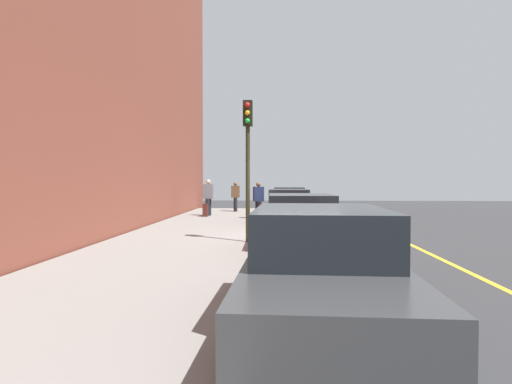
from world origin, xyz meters
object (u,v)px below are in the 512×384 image
Objects in this scene: rolling_suitcase at (205,210)px; traffic_light_pole at (248,146)px; parked_car_red at (289,208)px; parked_car_charcoal at (321,270)px; pedestrian_brown_coat at (235,196)px; pedestrian_grey_coat at (208,196)px; pedestrian_navy_coat at (258,199)px; parked_car_maroon at (301,224)px; parked_car_white at (289,201)px.

traffic_light_pole is at bearing 17.29° from rolling_suitcase.
parked_car_charcoal is at bearing 0.13° from parked_car_red.
pedestrian_grey_coat is at bearing -18.70° from pedestrian_brown_coat.
traffic_light_pole is (7.42, 0.02, 1.80)m from pedestrian_navy_coat.
parked_car_red is at bearing 166.82° from traffic_light_pole.
traffic_light_pole is (8.89, 2.54, 1.74)m from pedestrian_grey_coat.
parked_car_maroon is 2.61× the size of pedestrian_navy_coat.
pedestrian_grey_coat is at bearing -158.40° from parked_car_maroon.
parked_car_white is 2.63× the size of pedestrian_grey_coat.
rolling_suitcase is (0.52, -0.06, -0.64)m from pedestrian_grey_coat.
traffic_light_pole reaches higher than parked_car_maroon.
parked_car_white is 1.03× the size of parked_car_red.
pedestrian_grey_coat is (-10.00, -3.96, 0.34)m from parked_car_maroon.
pedestrian_navy_coat is at bearing -143.40° from parked_car_red.
parked_car_charcoal is 16.03m from pedestrian_grey_coat.
parked_car_white is at bearing 178.13° from parked_car_red.
pedestrian_grey_coat is at bearing 173.17° from rolling_suitcase.
traffic_light_pole is at bearing 15.95° from pedestrian_grey_coat.
parked_car_white is 4.79× the size of rolling_suitcase.
pedestrian_navy_coat is at bearing 59.89° from pedestrian_grey_coat.
parked_car_red is 6.74m from parked_car_maroon.
parked_car_charcoal is (5.55, -0.07, 0.00)m from parked_car_maroon.
parked_car_charcoal is at bearing -0.50° from parked_car_white.
parked_car_charcoal is 18.83m from pedestrian_brown_coat.
pedestrian_navy_coat is 2.92m from pedestrian_grey_coat.
parked_car_maroon and parked_car_charcoal have the same top height.
parked_car_white is 2.82× the size of pedestrian_navy_coat.
pedestrian_navy_coat is at bearing 70.03° from rolling_suitcase.
pedestrian_brown_coat is (-6.32, -2.82, 0.28)m from parked_car_red.
parked_car_white is 1.08× the size of parked_car_maroon.
parked_car_white is 5.04m from rolling_suitcase.
parked_car_red is 2.74× the size of pedestrian_navy_coat.
traffic_light_pole is at bearing -13.18° from parked_car_red.
pedestrian_brown_coat is at bearing -172.83° from traffic_light_pole.
pedestrian_brown_coat is (-13.06, -2.92, 0.28)m from parked_car_maroon.
parked_car_charcoal is 2.53× the size of pedestrian_grey_coat.
pedestrian_grey_coat reaches higher than parked_car_red.
parked_car_red is at bearing -179.13° from parked_car_maroon.
pedestrian_grey_coat reaches higher than pedestrian_brown_coat.
parked_car_maroon is at bearing 9.54° from pedestrian_navy_coat.
rolling_suitcase is (-15.02, -3.95, -0.30)m from parked_car_charcoal.
traffic_light_pole is (-1.11, -1.42, 2.08)m from parked_car_maroon.
parked_car_red is 2.74× the size of pedestrian_brown_coat.
parked_car_white is at bearing 158.47° from pedestrian_navy_coat.
rolling_suitcase is (-2.74, -3.92, -0.30)m from parked_car_red.
parked_car_white is 12.38m from parked_car_maroon.
pedestrian_grey_coat is at bearing -165.97° from parked_car_charcoal.
parked_car_white is 2.82× the size of pedestrian_brown_coat.
pedestrian_brown_coat is at bearing 162.95° from rolling_suitcase.
parked_car_red is 5.06m from pedestrian_grey_coat.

